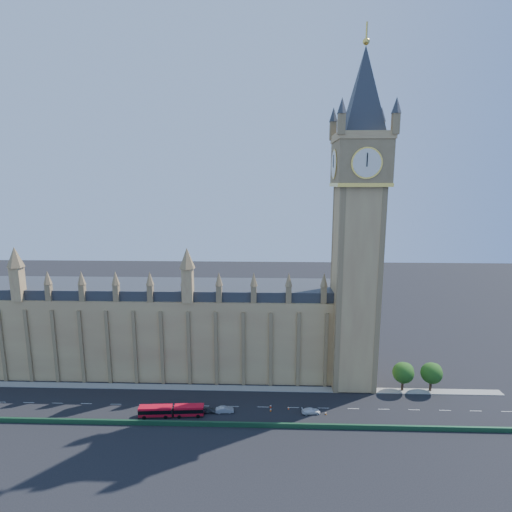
{
  "coord_description": "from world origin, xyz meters",
  "views": [
    {
      "loc": [
        13.38,
        -97.63,
        59.02
      ],
      "look_at": [
        9.76,
        10.0,
        39.26
      ],
      "focal_mm": 28.0,
      "sensor_mm": 36.0,
      "label": 1
    }
  ],
  "objects_px": {
    "car_silver": "(225,410)",
    "car_white": "(311,411)",
    "red_bus": "(171,411)",
    "car_grey": "(209,410)"
  },
  "relations": [
    {
      "from": "car_silver",
      "to": "car_white",
      "type": "bearing_deg",
      "value": -95.04
    },
    {
      "from": "red_bus",
      "to": "car_silver",
      "type": "bearing_deg",
      "value": 4.47
    },
    {
      "from": "car_grey",
      "to": "car_white",
      "type": "distance_m",
      "value": 26.48
    },
    {
      "from": "red_bus",
      "to": "car_grey",
      "type": "height_order",
      "value": "red_bus"
    },
    {
      "from": "red_bus",
      "to": "car_silver",
      "type": "distance_m",
      "value": 13.65
    },
    {
      "from": "red_bus",
      "to": "car_grey",
      "type": "relative_size",
      "value": 4.1
    },
    {
      "from": "red_bus",
      "to": "car_white",
      "type": "bearing_deg",
      "value": -0.51
    },
    {
      "from": "car_grey",
      "to": "red_bus",
      "type": "bearing_deg",
      "value": 103.45
    },
    {
      "from": "car_white",
      "to": "car_grey",
      "type": "bearing_deg",
      "value": 83.67
    },
    {
      "from": "car_silver",
      "to": "car_white",
      "type": "height_order",
      "value": "car_silver"
    }
  ]
}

